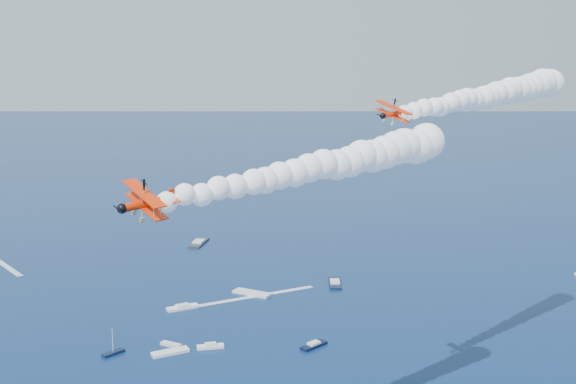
{
  "coord_description": "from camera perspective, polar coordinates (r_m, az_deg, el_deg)",
  "views": [
    {
      "loc": [
        -6.47,
        -75.97,
        69.56
      ],
      "look_at": [
        -1.14,
        26.0,
        50.4
      ],
      "focal_mm": 43.22,
      "sensor_mm": 36.0,
      "label": 1
    }
  ],
  "objects": [
    {
      "name": "smoke_trail_lead",
      "position": [
        141.41,
        15.96,
        7.59
      ],
      "size": [
        58.21,
        57.09,
        10.44
      ],
      "primitive_type": null,
      "rotation": [
        0.0,
        0.0,
        3.82
      ],
      "color": "white"
    },
    {
      "name": "biplane_lead",
      "position": [
        119.08,
        8.71,
        6.38
      ],
      "size": [
        10.05,
        10.52,
        6.71
      ],
      "primitive_type": null,
      "rotation": [
        -0.29,
        0.07,
        3.82
      ],
      "color": "red"
    },
    {
      "name": "spectator_boats",
      "position": [
        202.14,
        -4.39,
        -9.43
      ],
      "size": [
        226.86,
        179.44,
        0.7
      ],
      "color": "white",
      "rests_on": "ground"
    },
    {
      "name": "smoke_trail_trail",
      "position": [
        104.75,
        2.29,
        2.02
      ],
      "size": [
        58.1,
        54.53,
        10.44
      ],
      "primitive_type": null,
      "rotation": [
        0.0,
        0.0,
        3.74
      ],
      "color": "white"
    },
    {
      "name": "boat_wakes",
      "position": [
        234.59,
        -13.65,
        -6.92
      ],
      "size": [
        119.05,
        63.85,
        0.04
      ],
      "color": "white",
      "rests_on": "ground"
    },
    {
      "name": "biplane_trail",
      "position": [
        90.39,
        -11.44,
        -0.91
      ],
      "size": [
        12.25,
        13.11,
        8.13
      ],
      "primitive_type": null,
      "rotation": [
        -0.25,
        0.07,
        3.74
      ],
      "color": "red"
    }
  ]
}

